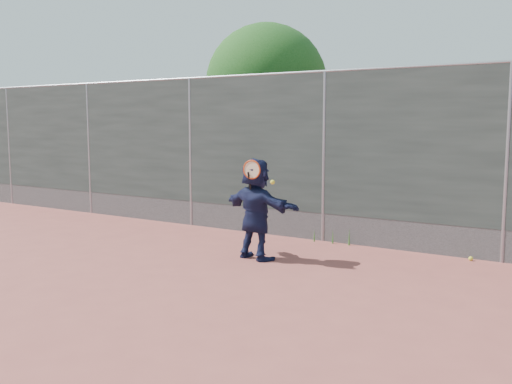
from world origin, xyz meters
The scene contains 7 objects.
ground centered at (0.00, 0.00, 0.00)m, with size 80.00×80.00×0.00m, color #9E4C42.
player centered at (-0.30, 1.71, 0.79)m, with size 1.46×0.47×1.58m, color #161B3D.
ball_ground centered at (2.58, 3.35, 0.03)m, with size 0.07×0.07×0.07m, color gold.
fence centered at (0.00, 3.50, 1.58)m, with size 20.00×0.06×3.03m.
swing_action centered at (-0.21, 1.51, 1.38)m, with size 0.53×0.13×0.51m.
tree_left centered at (-2.85, 6.55, 2.94)m, with size 3.15×3.00×4.53m.
weed_clump centered at (0.29, 3.38, 0.13)m, with size 0.68×0.07×0.30m.
Camera 1 is at (4.34, -5.67, 2.11)m, focal length 40.00 mm.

